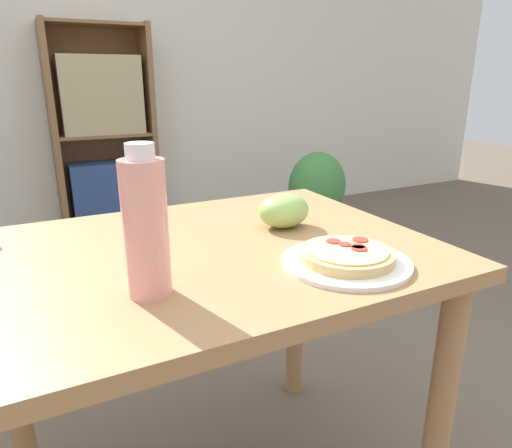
# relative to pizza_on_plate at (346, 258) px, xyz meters

# --- Properties ---
(wall_back) EXTENTS (8.00, 0.05, 2.60)m
(wall_back) POSITION_rel_pizza_on_plate_xyz_m (-0.18, 2.84, 0.53)
(wall_back) COLOR silver
(wall_back) RESTS_ON ground_plane
(dining_table) EXTENTS (1.01, 0.75, 0.75)m
(dining_table) POSITION_rel_pizza_on_plate_xyz_m (-0.22, 0.22, -0.14)
(dining_table) COLOR #A37549
(dining_table) RESTS_ON ground_plane
(pizza_on_plate) EXTENTS (0.26, 0.26, 0.04)m
(pizza_on_plate) POSITION_rel_pizza_on_plate_xyz_m (0.00, 0.00, 0.00)
(pizza_on_plate) COLOR white
(pizza_on_plate) RESTS_ON dining_table
(grape_bunch) EXTENTS (0.13, 0.10, 0.09)m
(grape_bunch) POSITION_rel_pizza_on_plate_xyz_m (0.01, 0.27, 0.03)
(grape_bunch) COLOR #93BC5B
(grape_bunch) RESTS_ON dining_table
(drink_bottle) EXTENTS (0.08, 0.08, 0.26)m
(drink_bottle) POSITION_rel_pizza_on_plate_xyz_m (-0.39, 0.05, 0.11)
(drink_bottle) COLOR pink
(drink_bottle) RESTS_ON dining_table
(bookshelf) EXTENTS (0.68, 0.31, 1.46)m
(bookshelf) POSITION_rel_pizza_on_plate_xyz_m (-0.04, 2.66, -0.09)
(bookshelf) COLOR brown
(bookshelf) RESTS_ON ground_plane
(potted_plant_floor) EXTENTS (0.42, 0.36, 0.62)m
(potted_plant_floor) POSITION_rel_pizza_on_plate_xyz_m (1.26, 1.93, -0.43)
(potted_plant_floor) COLOR #70665B
(potted_plant_floor) RESTS_ON ground_plane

